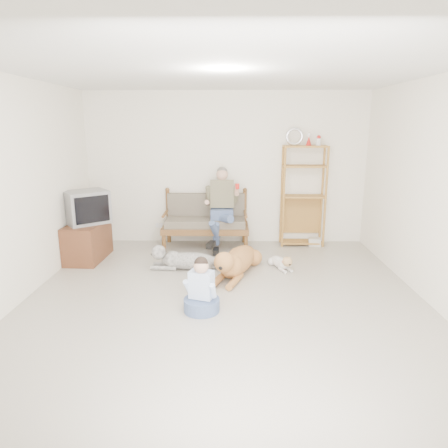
{
  "coord_description": "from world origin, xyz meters",
  "views": [
    {
      "loc": [
        0.06,
        -4.44,
        2.13
      ],
      "look_at": [
        -0.01,
        1.0,
        0.77
      ],
      "focal_mm": 32.0,
      "sensor_mm": 36.0,
      "label": 1
    }
  ],
  "objects_px": {
    "loveseat": "(206,220)",
    "tv_stand": "(87,241)",
    "golden_retriever": "(236,262)",
    "etagere": "(303,195)"
  },
  "relations": [
    {
      "from": "loveseat",
      "to": "tv_stand",
      "type": "distance_m",
      "value": 2.02
    },
    {
      "from": "loveseat",
      "to": "golden_retriever",
      "type": "bearing_deg",
      "value": -70.1
    },
    {
      "from": "loveseat",
      "to": "golden_retriever",
      "type": "relative_size",
      "value": 0.98
    },
    {
      "from": "tv_stand",
      "to": "golden_retriever",
      "type": "distance_m",
      "value": 2.47
    },
    {
      "from": "etagere",
      "to": "tv_stand",
      "type": "distance_m",
      "value": 3.75
    },
    {
      "from": "golden_retriever",
      "to": "loveseat",
      "type": "bearing_deg",
      "value": 130.1
    },
    {
      "from": "loveseat",
      "to": "tv_stand",
      "type": "xyz_separation_m",
      "value": [
        -1.87,
        -0.76,
        -0.19
      ]
    },
    {
      "from": "tv_stand",
      "to": "loveseat",
      "type": "bearing_deg",
      "value": 25.14
    },
    {
      "from": "tv_stand",
      "to": "etagere",
      "type": "bearing_deg",
      "value": 16.65
    },
    {
      "from": "loveseat",
      "to": "etagere",
      "type": "height_order",
      "value": "etagere"
    }
  ]
}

